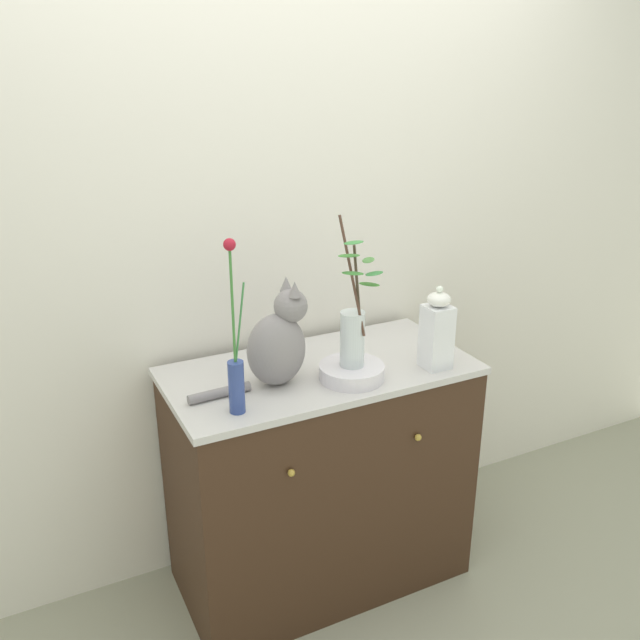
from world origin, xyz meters
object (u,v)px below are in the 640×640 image
vase_slim_green (236,370)px  vase_glass_clear (353,332)px  jar_lidded_porcelain (437,331)px  sideboard (320,476)px  bowl_porcelain (352,372)px  cat_sitting (277,343)px

vase_slim_green → vase_glass_clear: size_ratio=1.07×
jar_lidded_porcelain → vase_glass_clear: bearing=172.0°
sideboard → bowl_porcelain: (0.06, -0.12, 0.47)m
cat_sitting → vase_slim_green: 0.23m
sideboard → jar_lidded_porcelain: bearing=-25.2°
bowl_porcelain → vase_glass_clear: size_ratio=0.43×
bowl_porcelain → vase_glass_clear: vase_glass_clear is taller
vase_glass_clear → vase_slim_green: bearing=-174.5°
cat_sitting → vase_glass_clear: vase_glass_clear is taller
vase_slim_green → cat_sitting: bearing=33.3°
cat_sitting → bowl_porcelain: size_ratio=1.89×
bowl_porcelain → vase_glass_clear: 0.15m
sideboard → jar_lidded_porcelain: jar_lidded_porcelain is taller
vase_slim_green → jar_lidded_porcelain: bearing=-0.2°
cat_sitting → vase_slim_green: vase_slim_green is taller
sideboard → cat_sitting: size_ratio=2.57×
cat_sitting → bowl_porcelain: cat_sitting is taller
vase_glass_clear → sideboard: bearing=114.0°
cat_sitting → vase_glass_clear: bearing=-19.5°
jar_lidded_porcelain → cat_sitting: bearing=166.9°
cat_sitting → jar_lidded_porcelain: 0.56m
sideboard → bowl_porcelain: 0.49m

